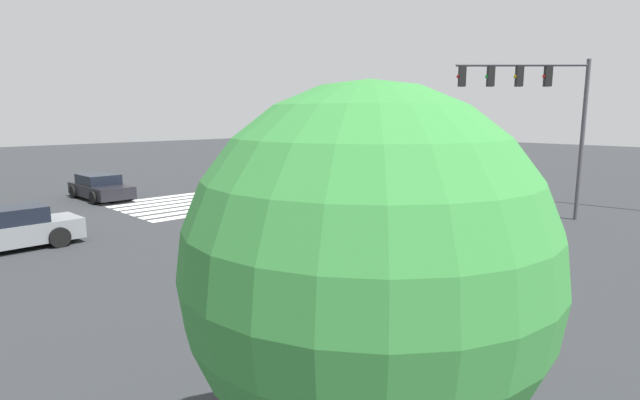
% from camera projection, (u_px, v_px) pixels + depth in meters
% --- Properties ---
extents(ground_plane, '(136.40, 136.40, 0.00)m').
position_uv_depth(ground_plane, '(320.00, 219.00, 22.39)').
color(ground_plane, '#2B2D30').
extents(crosswalk_markings, '(11.64, 6.30, 0.01)m').
position_uv_depth(crosswalk_markings, '(226.00, 199.00, 27.73)').
color(crosswalk_markings, silver).
rests_on(crosswalk_markings, ground_plane).
extents(traffic_signal_mast, '(4.09, 4.09, 6.93)m').
position_uv_depth(traffic_signal_mast, '(537.00, 100.00, 21.35)').
color(traffic_signal_mast, '#47474C').
rests_on(traffic_signal_mast, ground_plane).
extents(car_0, '(4.94, 2.07, 1.47)m').
position_uv_depth(car_0, '(3.00, 231.00, 16.99)').
color(car_0, gray).
rests_on(car_0, ground_plane).
extents(car_1, '(4.86, 2.38, 1.67)m').
position_uv_depth(car_1, '(299.00, 194.00, 24.70)').
color(car_1, silver).
rests_on(car_1, ground_plane).
extents(car_3, '(1.99, 4.52, 1.56)m').
position_uv_depth(car_3, '(253.00, 176.00, 32.26)').
color(car_3, maroon).
rests_on(car_3, ground_plane).
extents(car_4, '(4.55, 2.21, 1.57)m').
position_uv_depth(car_4, '(439.00, 190.00, 25.83)').
color(car_4, black).
rests_on(car_4, ground_plane).
extents(car_5, '(2.25, 4.66, 1.36)m').
position_uv_depth(car_5, '(100.00, 187.00, 27.53)').
color(car_5, black).
rests_on(car_5, ground_plane).
extents(car_6, '(4.93, 2.49, 1.57)m').
position_uv_depth(car_6, '(477.00, 167.00, 37.71)').
color(car_6, maroon).
rests_on(car_6, ground_plane).
extents(pedestrian, '(0.41, 0.41, 1.54)m').
position_uv_depth(pedestrian, '(317.00, 291.00, 10.74)').
color(pedestrian, brown).
rests_on(pedestrian, ground_plane).
extents(tree_corner_a, '(3.59, 3.59, 4.93)m').
position_uv_depth(tree_corner_a, '(367.00, 268.00, 4.85)').
color(tree_corner_a, brown).
rests_on(tree_corner_a, ground_plane).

